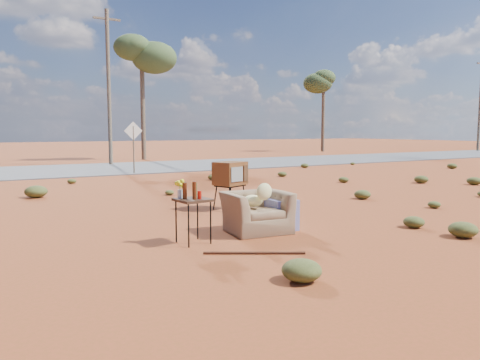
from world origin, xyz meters
TOP-DOWN VIEW (x-y plane):
  - ground at (0.00, 0.00)m, footprint 140.00×140.00m
  - highway at (0.00, 15.00)m, footprint 140.00×7.00m
  - armchair at (-0.02, -0.19)m, footprint 1.39×0.85m
  - tv_unit at (0.66, 2.18)m, footprint 0.83×0.75m
  - side_table at (-1.51, -0.37)m, footprint 0.56×0.56m
  - rusty_bar at (-0.98, -1.48)m, footprint 1.33×0.80m
  - road_sign at (1.50, 12.00)m, footprint 0.78×0.06m
  - eucalyptus_center at (5.00, 21.00)m, footprint 3.20×3.20m
  - eucalyptus_right at (22.00, 24.00)m, footprint 3.20×3.20m
  - utility_pole_center at (2.00, 17.50)m, footprint 1.40×0.20m
  - utility_pole_east at (34.00, 17.50)m, footprint 1.40×0.20m
  - scrub_patch at (-0.82, 4.41)m, footprint 17.49×8.07m

SIDE VIEW (x-z plane):
  - ground at x=0.00m, z-range 0.00..0.00m
  - highway at x=0.00m, z-range 0.00..0.04m
  - rusty_bar at x=-0.98m, z-range 0.00..0.04m
  - scrub_patch at x=-0.82m, z-range -0.03..0.30m
  - armchair at x=-0.02m, z-range -0.03..0.94m
  - side_table at x=-1.51m, z-range 0.24..1.27m
  - tv_unit at x=0.66m, z-range 0.27..1.37m
  - road_sign at x=1.50m, z-range 0.41..2.60m
  - utility_pole_center at x=2.00m, z-range 0.15..8.15m
  - utility_pole_east at x=34.00m, z-range 0.15..8.15m
  - eucalyptus_right at x=22.00m, z-range 2.39..9.49m
  - eucalyptus_center at x=5.00m, z-range 2.63..10.23m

